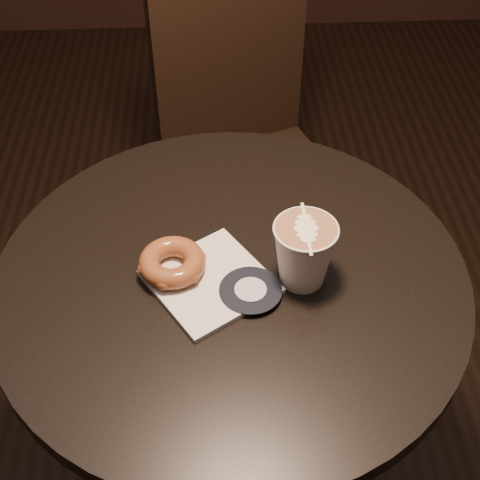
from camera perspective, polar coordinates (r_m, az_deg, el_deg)
The scene contains 5 objects.
cafe_table at distance 1.14m, azimuth -0.69°, elevation -9.53°, with size 0.70×0.70×0.75m.
chair at distance 1.64m, azimuth 0.21°, elevation 9.54°, with size 0.48×0.48×0.95m.
pastry_bag at distance 0.97m, azimuth -2.54°, elevation -3.57°, with size 0.15×0.15×0.01m, color silver.
doughnut at distance 0.97m, azimuth -5.81°, elevation -1.92°, with size 0.10×0.10×0.03m, color brown.
latte_cup at distance 0.94m, azimuth 5.46°, elevation -1.19°, with size 0.09×0.09×0.10m, color silver, non-canonical shape.
Camera 1 is at (-0.02, -0.67, 1.47)m, focal length 50.00 mm.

